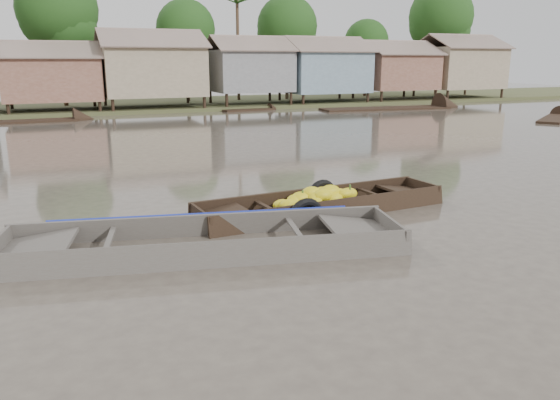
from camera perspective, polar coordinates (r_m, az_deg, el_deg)
name	(u,v)px	position (r m, az deg, el deg)	size (l,w,h in m)	color
ground	(303,247)	(10.30, 2.37, -4.91)	(120.00, 120.00, 0.00)	#4B4239
riverbank	(153,64)	(41.28, -13.12, 13.65)	(120.00, 12.47, 10.22)	#384723
banana_boat	(319,205)	(12.56, 4.12, -0.49)	(6.11, 1.88, 0.86)	black
viewer_boat	(207,247)	(10.18, -7.66, -4.92)	(7.51, 3.40, 0.59)	#49433D
distant_boats	(261,117)	(34.43, -2.00, 8.71)	(47.10, 14.96, 0.35)	black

